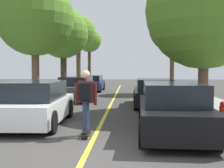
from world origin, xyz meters
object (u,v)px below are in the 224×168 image
object	(u,v)px
parked_car_left_nearest	(35,104)
skateboarder	(86,98)
parked_car_left_near	(76,88)
street_tree_left_far	(78,33)
street_tree_left_near	(63,33)
street_tree_right_near	(172,29)
street_tree_left_farthest	(89,41)
skateboard	(86,133)
parked_car_right_near	(154,93)
streetlamp	(66,51)
street_tree_right_nearest	(204,10)
fire_hydrant	(223,113)
street_tree_left_nearest	(35,17)
parked_car_right_nearest	(172,108)
parked_car_left_far	(91,83)

from	to	relation	value
parked_car_left_nearest	skateboarder	world-z (taller)	skateboarder
parked_car_left_near	street_tree_left_far	distance (m)	11.92
street_tree_left_near	street_tree_right_near	size ratio (longest dim) A/B	1.00
parked_car_left_nearest	street_tree_left_farthest	bearing A→B (deg)	94.08
street_tree_left_near	skateboard	bearing A→B (deg)	-74.40
parked_car_right_near	streetlamp	distance (m)	9.98
parked_car_left_nearest	street_tree_left_near	size ratio (longest dim) A/B	0.67
parked_car_right_near	parked_car_left_near	bearing A→B (deg)	149.25
parked_car_left_near	skateboarder	world-z (taller)	skateboarder
street_tree_right_nearest	skateboarder	xyz separation A→B (m)	(-4.13, -4.44, -3.08)
fire_hydrant	skateboard	world-z (taller)	fire_hydrant
street_tree_right_near	fire_hydrant	world-z (taller)	street_tree_right_near
streetlamp	skateboard	size ratio (longest dim) A/B	5.94
parked_car_right_near	street_tree_left_nearest	size ratio (longest dim) A/B	0.67
parked_car_left_near	street_tree_left_nearest	size ratio (longest dim) A/B	0.71
street_tree_right_nearest	skateboard	bearing A→B (deg)	-133.19
skateboarder	skateboard	bearing A→B (deg)	91.82
street_tree_left_far	fire_hydrant	bearing A→B (deg)	-68.00
street_tree_left_farthest	skateboard	world-z (taller)	street_tree_left_farthest
parked_car_left_near	parked_car_right_nearest	xyz separation A→B (m)	(4.18, -7.98, 0.02)
parked_car_left_far	street_tree_left_far	bearing A→B (deg)	111.28
street_tree_left_nearest	street_tree_left_near	bearing A→B (deg)	90.00
street_tree_left_farthest	skateboarder	xyz separation A→B (m)	(3.67, -26.96, -4.10)
street_tree_right_nearest	parked_car_left_nearest	bearing A→B (deg)	-153.93
parked_car_right_nearest	skateboard	xyz separation A→B (m)	(-2.32, -0.61, -0.59)
parked_car_right_near	street_tree_right_nearest	bearing A→B (deg)	-43.13
parked_car_right_nearest	skateboarder	xyz separation A→B (m)	(-2.32, -0.65, 0.35)
parked_car_left_nearest	parked_car_left_far	xyz separation A→B (m)	(-0.00, 13.36, -0.04)
parked_car_right_near	street_tree_left_near	size ratio (longest dim) A/B	0.69
parked_car_right_nearest	streetlamp	world-z (taller)	streetlamp
parked_car_right_nearest	street_tree_left_nearest	xyz separation A→B (m)	(-5.99, 6.39, 3.71)
parked_car_right_nearest	fire_hydrant	size ratio (longest dim) A/B	6.72
street_tree_left_nearest	street_tree_left_far	xyz separation A→B (m)	(0.00, 12.48, 0.74)
street_tree_left_far	parked_car_right_nearest	bearing A→B (deg)	-72.39
parked_car_right_near	fire_hydrant	world-z (taller)	parked_car_right_near
fire_hydrant	skateboard	bearing A→B (deg)	-166.05
street_tree_left_nearest	street_tree_left_far	world-z (taller)	street_tree_left_far
fire_hydrant	parked_car_left_nearest	bearing A→B (deg)	174.73
parked_car_left_nearest	parked_car_right_near	size ratio (longest dim) A/B	0.98
parked_car_right_nearest	skateboard	bearing A→B (deg)	-165.22
skateboard	street_tree_left_far	bearing A→B (deg)	100.67
parked_car_right_nearest	street_tree_left_far	xyz separation A→B (m)	(-5.99, 18.87, 4.45)
parked_car_left_near	street_tree_right_near	distance (m)	8.29
parked_car_left_far	streetlamp	distance (m)	3.18
parked_car_right_nearest	streetlamp	xyz separation A→B (m)	(-5.93, 13.14, 2.37)
parked_car_left_nearest	streetlamp	xyz separation A→B (m)	(-1.75, 12.28, 2.38)
street_tree_left_nearest	streetlamp	world-z (taller)	street_tree_left_nearest
street_tree_left_nearest	fire_hydrant	distance (m)	10.39
skateboard	parked_car_left_near	bearing A→B (deg)	102.21
parked_car_left_nearest	street_tree_left_nearest	xyz separation A→B (m)	(-1.81, 5.53, 3.72)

